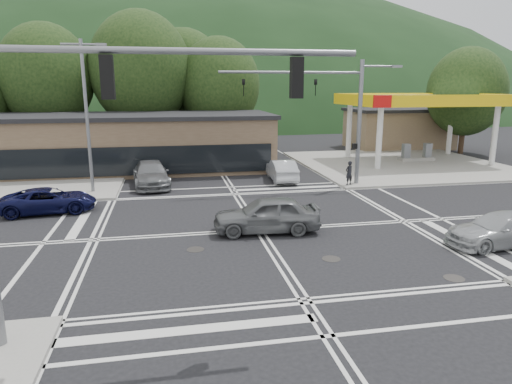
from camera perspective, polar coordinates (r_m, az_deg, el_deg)
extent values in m
plane|color=black|center=(20.82, 0.36, -4.78)|extent=(120.00, 120.00, 0.00)
cube|color=gray|center=(39.78, 17.58, 3.37)|extent=(16.00, 16.00, 0.15)
cube|color=gray|center=(36.72, -28.39, 1.62)|extent=(16.00, 16.00, 0.15)
cylinder|color=silver|center=(36.32, 15.15, 6.52)|extent=(0.44, 0.44, 5.00)
cylinder|color=silver|center=(41.77, 11.55, 7.52)|extent=(0.44, 0.44, 5.00)
cylinder|color=silver|center=(41.68, 27.68, 6.28)|extent=(0.44, 0.44, 5.00)
cylinder|color=silver|center=(46.50, 23.11, 7.29)|extent=(0.44, 0.44, 5.00)
cube|color=silver|center=(41.14, 19.92, 10.84)|extent=(12.00, 8.00, 0.60)
cube|color=yellow|center=(37.76, 23.04, 10.44)|extent=(12.20, 0.25, 0.90)
cube|color=yellow|center=(44.63, 17.28, 11.15)|extent=(12.20, 0.25, 0.90)
cube|color=yellow|center=(38.45, 12.06, 11.21)|extent=(0.25, 8.20, 0.90)
cube|color=yellow|center=(44.49, 26.69, 10.35)|extent=(0.25, 8.20, 0.90)
cube|color=red|center=(34.88, 15.51, 10.86)|extent=(1.40, 0.12, 0.90)
cube|color=gray|center=(41.59, 19.38, 3.89)|extent=(3.00, 1.00, 0.30)
cube|color=slate|center=(41.00, 18.24, 4.84)|extent=(0.60, 0.50, 1.30)
cube|color=slate|center=(42.00, 20.64, 4.84)|extent=(0.60, 0.50, 1.30)
cube|color=#846B4F|center=(50.65, 17.38, 7.45)|extent=(10.00, 6.00, 3.80)
cube|color=brown|center=(36.92, -17.36, 5.69)|extent=(24.00, 8.00, 4.00)
ellipsoid|color=black|center=(109.68, -9.06, 9.64)|extent=(252.00, 126.00, 140.00)
cylinder|color=#382619|center=(44.76, -24.16, 6.90)|extent=(0.50, 0.50, 4.84)
ellipsoid|color=black|center=(44.59, -24.74, 12.94)|extent=(8.00, 8.00, 9.20)
cylinder|color=#382619|center=(43.64, -13.83, 7.82)|extent=(0.50, 0.50, 5.28)
ellipsoid|color=black|center=(43.49, -14.21, 14.60)|extent=(9.00, 9.00, 10.35)
cylinder|color=#382619|center=(43.90, -4.56, 7.61)|extent=(0.50, 0.50, 4.40)
ellipsoid|color=black|center=(43.70, -4.67, 13.23)|extent=(7.60, 7.60, 8.74)
cylinder|color=#382619|center=(47.63, -8.75, 8.19)|extent=(0.50, 0.50, 4.84)
ellipsoid|color=black|center=(47.47, -8.95, 13.89)|extent=(8.40, 8.40, 9.66)
cylinder|color=#382619|center=(48.50, 24.38, 6.75)|extent=(0.50, 0.50, 3.96)
ellipsoid|color=black|center=(48.30, 24.82, 11.31)|extent=(7.20, 7.20, 8.28)
cylinder|color=slate|center=(28.85, -20.36, 8.55)|extent=(0.20, 0.20, 9.00)
cylinder|color=slate|center=(28.88, -21.05, 16.86)|extent=(2.20, 0.12, 0.12)
cube|color=slate|center=(28.73, -18.80, 17.05)|extent=(0.60, 0.25, 0.15)
cylinder|color=slate|center=(30.25, 12.77, 8.26)|extent=(0.28, 0.28, 8.00)
cylinder|color=slate|center=(28.66, 4.55, 14.69)|extent=(9.00, 0.16, 0.16)
imported|color=black|center=(29.08, 7.44, 12.83)|extent=(0.16, 0.20, 1.00)
imported|color=black|center=(28.00, -1.56, 12.92)|extent=(0.16, 0.20, 1.00)
cylinder|color=slate|center=(30.68, 15.25, 14.93)|extent=(2.40, 0.12, 0.12)
cube|color=slate|center=(31.17, 17.12, 14.78)|extent=(0.70, 0.30, 0.15)
cube|color=black|center=(30.30, 12.20, 5.63)|extent=(0.25, 0.30, 0.35)
cylinder|color=slate|center=(11.25, -10.38, 16.96)|extent=(9.00, 0.16, 0.16)
cube|color=black|center=(11.30, -18.09, 13.48)|extent=(0.30, 0.25, 1.00)
cube|color=black|center=(11.67, 5.10, 14.03)|extent=(0.30, 0.25, 1.00)
imported|color=black|center=(25.84, -24.48, -0.96)|extent=(4.85, 2.68, 1.28)
imported|color=slate|center=(20.36, 1.33, -2.83)|extent=(4.89, 2.31, 1.61)
imported|color=#9FA2A6|center=(21.25, 28.27, -4.15)|extent=(4.71, 2.14, 1.34)
imported|color=#B6B9BE|center=(31.58, 3.23, 2.76)|extent=(1.76, 4.49, 1.46)
imported|color=silver|center=(38.70, -2.62, 4.77)|extent=(1.93, 4.61, 1.56)
imported|color=slate|center=(30.55, -12.99, 2.20)|extent=(2.69, 5.60, 1.57)
imported|color=black|center=(30.02, 11.55, 2.35)|extent=(0.66, 0.56, 1.54)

